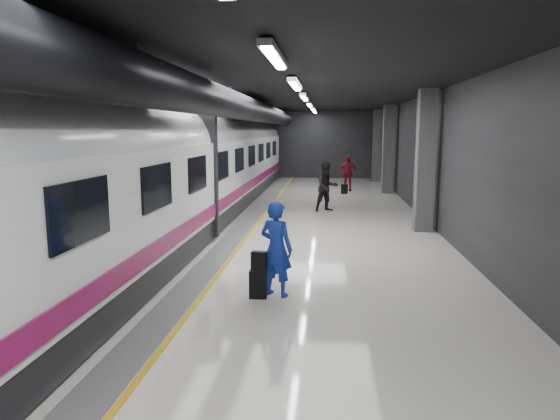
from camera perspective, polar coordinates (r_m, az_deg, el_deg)
name	(u,v)px	position (r m, az deg, el deg)	size (l,w,h in m)	color
ground	(276,241)	(14.68, -0.42, -3.58)	(40.00, 40.00, 0.00)	silver
platform_hall	(270,120)	(15.30, -1.14, 10.29)	(10.02, 40.02, 4.51)	black
train	(166,170)	(15.05, -12.86, 4.49)	(3.05, 38.00, 4.05)	black
traveler_main	(276,249)	(9.72, -0.43, -4.45)	(0.69, 0.45, 1.88)	#1A37C9
suitcase_main	(258,284)	(9.77, -2.50, -8.46)	(0.34, 0.21, 0.55)	black
shoulder_bag	(259,261)	(9.61, -2.41, -5.87)	(0.28, 0.15, 0.38)	black
traveler_far_a	(327,187)	(20.06, 5.37, 2.65)	(0.96, 0.74, 1.97)	black
traveler_far_b	(347,173)	(27.01, 7.71, 4.23)	(1.13, 0.47, 1.93)	maroon
suitcase_far	(344,189)	(25.81, 7.36, 2.40)	(0.33, 0.21, 0.49)	black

